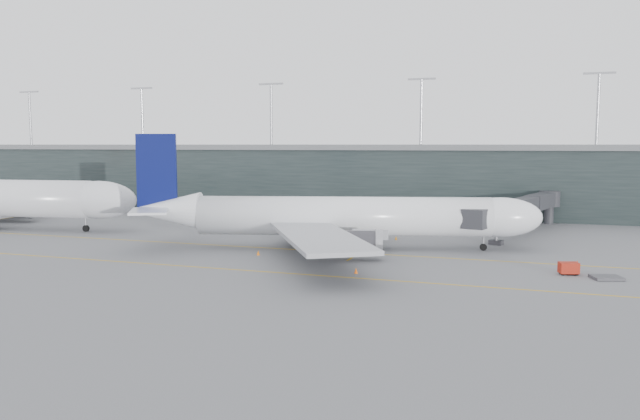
% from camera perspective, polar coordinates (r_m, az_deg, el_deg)
% --- Properties ---
extents(ground, '(320.00, 320.00, 0.00)m').
position_cam_1_polar(ground, '(93.02, 1.23, -3.40)').
color(ground, '#5B5B60').
rests_on(ground, ground).
extents(taxiline_a, '(160.00, 0.25, 0.02)m').
position_cam_1_polar(taxiline_a, '(89.25, 0.47, -3.79)').
color(taxiline_a, '#C49512').
rests_on(taxiline_a, ground).
extents(taxiline_b, '(160.00, 0.25, 0.02)m').
position_cam_1_polar(taxiline_b, '(74.45, -3.33, -5.77)').
color(taxiline_b, '#C49512').
rests_on(taxiline_b, ground).
extents(taxiline_lead_main, '(0.25, 60.00, 0.02)m').
position_cam_1_polar(taxiline_lead_main, '(110.98, 6.75, -1.90)').
color(taxiline_lead_main, '#C49512').
rests_on(taxiline_lead_main, ground).
extents(taxiline_lead_adj, '(0.25, 60.00, 0.02)m').
position_cam_1_polar(taxiline_lead_adj, '(149.11, -24.96, -0.40)').
color(taxiline_lead_adj, '#C49512').
rests_on(taxiline_lead_adj, ground).
extents(terminal, '(240.00, 36.00, 29.00)m').
position_cam_1_polar(terminal, '(148.38, 7.85, 3.02)').
color(terminal, black).
rests_on(terminal, ground).
extents(main_aircraft, '(58.99, 54.33, 16.76)m').
position_cam_1_polar(main_aircraft, '(90.52, 1.89, -0.65)').
color(main_aircraft, white).
rests_on(main_aircraft, ground).
extents(jet_bridge, '(14.46, 43.11, 6.34)m').
position_cam_1_polar(jet_bridge, '(111.66, 17.26, 0.37)').
color(jet_bridge, '#2B2C31').
rests_on(jet_bridge, ground).
extents(gse_cart, '(2.46, 1.92, 1.47)m').
position_cam_1_polar(gse_cart, '(78.84, 21.78, -4.93)').
color(gse_cart, '#9D190B').
rests_on(gse_cart, ground).
extents(baggage_dolly, '(3.80, 3.40, 0.32)m').
position_cam_1_polar(baggage_dolly, '(78.07, 24.72, -5.63)').
color(baggage_dolly, '#3A3A3F').
rests_on(baggage_dolly, ground).
extents(uld_a, '(2.14, 1.75, 1.87)m').
position_cam_1_polar(uld_a, '(103.06, 0.23, -1.92)').
color(uld_a, '#36353A').
rests_on(uld_a, ground).
extents(uld_b, '(1.99, 1.61, 1.78)m').
position_cam_1_polar(uld_b, '(105.79, 1.53, -1.74)').
color(uld_b, '#36353A').
rests_on(uld_b, ground).
extents(uld_c, '(2.28, 1.90, 1.95)m').
position_cam_1_polar(uld_c, '(103.04, 3.17, -1.91)').
color(uld_c, '#36353A').
rests_on(uld_c, ground).
extents(cone_nose, '(0.50, 0.50, 0.79)m').
position_cam_1_polar(cone_nose, '(84.61, 22.46, -4.53)').
color(cone_nose, '#CA3D0B').
rests_on(cone_nose, ground).
extents(cone_wing_stbd, '(0.45, 0.45, 0.71)m').
position_cam_1_polar(cone_wing_stbd, '(74.14, 3.31, -5.55)').
color(cone_wing_stbd, '#F55D0D').
rests_on(cone_wing_stbd, ground).
extents(cone_wing_port, '(0.39, 0.39, 0.63)m').
position_cam_1_polar(cone_wing_port, '(100.54, 6.96, -2.55)').
color(cone_wing_port, orange).
rests_on(cone_wing_port, ground).
extents(cone_tail, '(0.44, 0.44, 0.70)m').
position_cam_1_polar(cone_tail, '(86.47, -5.67, -3.91)').
color(cone_tail, orange).
rests_on(cone_tail, ground).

